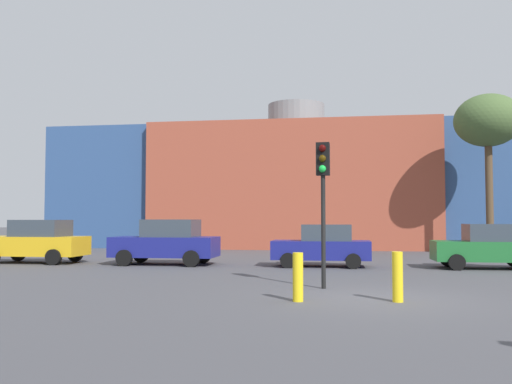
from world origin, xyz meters
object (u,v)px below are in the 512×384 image
at_px(parked_car_3, 488,246).
at_px(bare_tree_0, 488,122).
at_px(parked_car_0, 37,241).
at_px(parked_car_1, 167,242).
at_px(traffic_light_island, 323,181).
at_px(bollard_yellow_0, 298,277).
at_px(parked_car_2, 322,246).
at_px(bollard_yellow_1, 398,277).

xyz_separation_m(parked_car_3, bare_tree_0, (2.17, 7.96, 6.09)).
distance_m(parked_car_0, parked_car_1, 5.78).
bearing_deg(parked_car_1, traffic_light_island, 134.01).
distance_m(parked_car_3, traffic_light_island, 9.35).
xyz_separation_m(traffic_light_island, bare_tree_0, (8.17, 14.82, 4.01)).
relative_size(parked_car_3, bare_tree_0, 0.46).
xyz_separation_m(parked_car_3, bollard_yellow_0, (-6.52, -9.25, -0.29)).
relative_size(parked_car_3, traffic_light_island, 0.98).
bearing_deg(parked_car_2, parked_car_0, -0.00).
bearing_deg(traffic_light_island, parked_car_0, -113.64).
relative_size(parked_car_0, bollard_yellow_0, 3.84).
relative_size(bollard_yellow_0, bollard_yellow_1, 0.98).
bearing_deg(bare_tree_0, parked_car_2, -136.53).
relative_size(parked_car_1, bollard_yellow_0, 3.87).
xyz_separation_m(parked_car_2, bare_tree_0, (8.40, 7.96, 6.10)).
bearing_deg(bare_tree_0, traffic_light_island, -118.88).
height_order(parked_car_1, bollard_yellow_1, parked_car_1).
height_order(parked_car_2, bollard_yellow_0, parked_car_2).
bearing_deg(bare_tree_0, parked_car_3, -105.23).
bearing_deg(parked_car_0, bollard_yellow_0, 142.12).
height_order(parked_car_3, bollard_yellow_1, parked_car_3).
xyz_separation_m(parked_car_0, parked_car_2, (12.18, -0.00, -0.09)).
bearing_deg(traffic_light_island, bare_tree_0, 156.41).
xyz_separation_m(parked_car_2, traffic_light_island, (0.22, -6.86, 2.09)).
relative_size(parked_car_0, parked_car_2, 1.11).
distance_m(parked_car_3, bare_tree_0, 10.25).
height_order(parked_car_0, parked_car_2, parked_car_0).
bearing_deg(parked_car_0, parked_car_1, 180.00).
bearing_deg(bare_tree_0, bollard_yellow_1, -110.82).
xyz_separation_m(parked_car_0, bollard_yellow_0, (11.89, -9.25, -0.36)).
bearing_deg(bollard_yellow_1, parked_car_0, 147.54).
bearing_deg(parked_car_3, bare_tree_0, -105.23).
height_order(parked_car_1, bare_tree_0, bare_tree_0).
distance_m(parked_car_0, bollard_yellow_1, 16.76).
bearing_deg(parked_car_1, bare_tree_0, -151.72).
xyz_separation_m(bare_tree_0, bollard_yellow_0, (-8.69, -17.21, -6.38)).
distance_m(parked_car_2, parked_car_3, 6.23).
bearing_deg(parked_car_3, traffic_light_island, 48.79).
height_order(bollard_yellow_0, bollard_yellow_1, bollard_yellow_1).
bearing_deg(parked_car_1, parked_car_2, -180.00).
distance_m(parked_car_2, traffic_light_island, 7.17).
height_order(parked_car_3, bare_tree_0, bare_tree_0).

